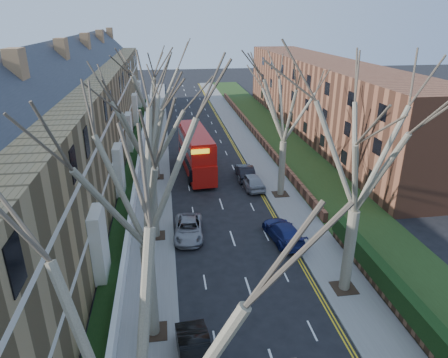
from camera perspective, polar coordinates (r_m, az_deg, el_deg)
name	(u,v)px	position (r m, az deg, el deg)	size (l,w,h in m)	color
pavement_left	(155,146)	(52.02, -9.80, 4.66)	(3.00, 102.00, 0.12)	slate
pavement_right	(247,142)	(53.04, 3.31, 5.29)	(3.00, 102.00, 0.12)	slate
terrace_left	(75,121)	(43.81, -20.51, 7.71)	(9.70, 78.00, 13.60)	#977B4D
flats_right	(322,97)	(58.91, 13.82, 11.34)	(13.97, 54.00, 10.00)	brown
wall_hedge_right	(441,346)	(22.66, 28.57, -20.27)	(0.70, 24.00, 1.80)	brown
front_wall_left	(139,164)	(44.34, -12.09, 2.15)	(0.30, 78.00, 1.00)	white
grass_verge_right	(280,140)	(54.08, 8.01, 5.54)	(6.00, 102.00, 0.06)	#233A15
tree_left_near	(119,350)	(9.41, -14.73, -22.54)	(9.80, 9.80, 13.73)	brown
tree_left_mid	(139,163)	(17.72, -11.99, 2.31)	(10.50, 10.50, 14.71)	brown
tree_left_far	(147,117)	(27.41, -10.95, 8.72)	(10.15, 10.15, 14.22)	brown
tree_left_dist	(151,84)	(39.14, -10.45, 13.19)	(10.50, 10.50, 14.71)	brown
tree_right_mid	(364,139)	(22.06, 19.43, 5.44)	(10.50, 10.50, 14.71)	brown
tree_right_far	(286,96)	(34.77, 8.86, 11.66)	(10.15, 10.15, 14.22)	brown
double_decker_bus	(196,153)	(42.01, -4.02, 3.73)	(3.31, 10.75, 4.44)	#B4120C
car_left_mid	(196,357)	(20.43, -4.08, -24.02)	(1.51, 4.32, 1.42)	black
car_left_far	(189,229)	(30.36, -5.09, -7.09)	(2.12, 4.59, 1.28)	gray
car_right_near	(283,231)	(30.11, 8.46, -7.43)	(1.92, 4.72, 1.37)	navy
car_right_mid	(251,181)	(38.58, 3.93, -0.26)	(1.75, 4.35, 1.48)	#96979E
car_right_far	(245,172)	(40.72, 3.04, 0.99)	(1.56, 4.47, 1.47)	black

